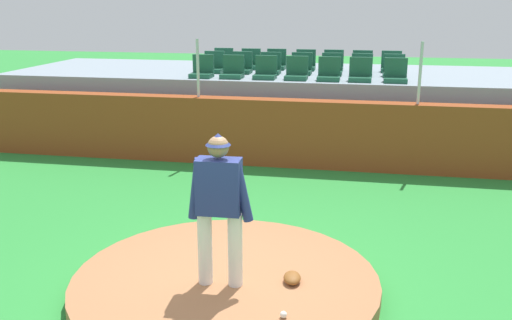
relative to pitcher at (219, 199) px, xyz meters
name	(u,v)px	position (x,y,z in m)	size (l,w,h in m)	color
ground_plane	(226,292)	(0.01, 0.18, -1.23)	(60.00, 60.00, 0.00)	#2A8936
pitchers_mound	(226,284)	(0.01, 0.18, -1.13)	(3.62, 3.62, 0.20)	#A36B44
pitcher	(219,199)	(0.00, 0.00, 0.00)	(0.74, 0.28, 1.77)	silver
baseball	(283,315)	(0.81, -0.59, -0.99)	(0.07, 0.07, 0.07)	white
fielding_glove	(292,278)	(0.80, 0.19, -0.97)	(0.30, 0.20, 0.11)	brown
brick_barrier	(288,133)	(0.01, 5.63, -0.53)	(14.53, 0.40, 1.39)	brown
fence_post_left	(198,68)	(-1.89, 5.63, 0.76)	(0.06, 0.06, 1.20)	silver
fence_post_right	(420,73)	(2.54, 5.63, 0.76)	(0.06, 0.06, 1.20)	silver
bleacher_platform	(302,105)	(0.01, 8.19, -0.40)	(14.11, 3.99, 1.66)	#83929E
stadium_chair_0	(202,70)	(-2.10, 6.69, 0.59)	(0.48, 0.44, 0.50)	#1C533A
stadium_chair_1	(233,71)	(-1.41, 6.71, 0.59)	(0.48, 0.44, 0.50)	#1C533A
stadium_chair_2	(265,72)	(-0.67, 6.73, 0.59)	(0.48, 0.44, 0.50)	#1C533A
stadium_chair_3	(297,72)	(0.03, 6.72, 0.59)	(0.48, 0.44, 0.50)	#1C533A
stadium_chair_4	(329,73)	(0.74, 6.70, 0.59)	(0.48, 0.44, 0.50)	#1C533A
stadium_chair_5	(360,74)	(1.40, 6.72, 0.59)	(0.48, 0.44, 0.50)	#1C533A
stadium_chair_6	(395,75)	(2.14, 6.71, 0.59)	(0.48, 0.44, 0.50)	#1C533A
stadium_chair_7	(214,66)	(-2.08, 7.61, 0.59)	(0.48, 0.44, 0.50)	#1C533A
stadium_chair_8	(242,66)	(-1.40, 7.61, 0.59)	(0.48, 0.44, 0.50)	#1C533A
stadium_chair_9	(270,67)	(-0.70, 7.59, 0.59)	(0.48, 0.44, 0.50)	#1C533A
stadium_chair_10	(301,68)	(0.03, 7.65, 0.59)	(0.48, 0.44, 0.50)	#1C533A
stadium_chair_11	(332,68)	(0.74, 7.64, 0.59)	(0.48, 0.44, 0.50)	#1C533A
stadium_chair_12	(362,69)	(1.42, 7.62, 0.59)	(0.48, 0.44, 0.50)	#1C533A
stadium_chair_13	(394,70)	(2.14, 7.63, 0.59)	(0.48, 0.44, 0.50)	#1C533A
stadium_chair_14	(223,62)	(-2.08, 8.53, 0.59)	(0.48, 0.44, 0.50)	#1C533A
stadium_chair_15	(250,63)	(-1.36, 8.49, 0.59)	(0.48, 0.44, 0.50)	#1C533A
stadium_chair_16	(276,63)	(-0.71, 8.53, 0.59)	(0.48, 0.44, 0.50)	#1C533A
stadium_chair_17	(305,64)	(0.03, 8.50, 0.59)	(0.48, 0.44, 0.50)	#1C533A
stadium_chair_18	(333,64)	(0.72, 8.53, 0.59)	(0.48, 0.44, 0.50)	#1C533A
stadium_chair_19	(362,65)	(1.42, 8.50, 0.59)	(0.48, 0.44, 0.50)	#1C533A
stadium_chair_20	(391,65)	(2.11, 8.50, 0.59)	(0.48, 0.44, 0.50)	#1C533A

